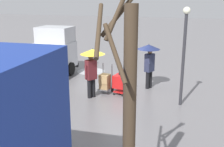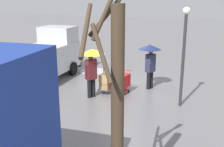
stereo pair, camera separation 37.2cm
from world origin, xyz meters
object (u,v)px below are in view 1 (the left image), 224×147
(pedestrian_black_side, at_px, (92,61))
(hand_dolly_boxes, at_px, (105,82))
(bare_tree_near, at_px, (128,109))
(cargo_van_parked_right, at_px, (41,58))
(pedestrian_pink_side, at_px, (149,56))
(shopping_cart_vendor, at_px, (121,81))
(street_lamp, at_px, (184,47))

(pedestrian_black_side, bearing_deg, hand_dolly_boxes, -120.56)
(hand_dolly_boxes, relative_size, bare_tree_near, 0.29)
(cargo_van_parked_right, distance_m, pedestrian_black_side, 3.73)
(hand_dolly_boxes, height_order, pedestrian_pink_side, pedestrian_pink_side)
(shopping_cart_vendor, xyz_separation_m, bare_tree_near, (-1.93, 6.82, 1.69))
(cargo_van_parked_right, height_order, pedestrian_black_side, cargo_van_parked_right)
(bare_tree_near, bearing_deg, shopping_cart_vendor, -74.21)
(cargo_van_parked_right, relative_size, hand_dolly_boxes, 4.07)
(pedestrian_black_side, xyz_separation_m, street_lamp, (-3.70, -0.20, 0.79))
(shopping_cart_vendor, relative_size, street_lamp, 0.27)
(cargo_van_parked_right, xyz_separation_m, street_lamp, (-7.08, 1.34, 1.19))
(cargo_van_parked_right, bearing_deg, bare_tree_near, 130.13)
(shopping_cart_vendor, xyz_separation_m, hand_dolly_boxes, (0.71, 0.17, -0.04))
(pedestrian_pink_side, bearing_deg, pedestrian_black_side, 41.41)
(pedestrian_pink_side, bearing_deg, shopping_cart_vendor, 45.93)
(cargo_van_parked_right, height_order, shopping_cart_vendor, cargo_van_parked_right)
(hand_dolly_boxes, height_order, street_lamp, street_lamp)
(pedestrian_pink_side, xyz_separation_m, pedestrian_black_side, (2.11, 1.86, 0.00))
(shopping_cart_vendor, distance_m, bare_tree_near, 7.29)
(street_lamp, bearing_deg, pedestrian_pink_side, -46.13)
(bare_tree_near, xyz_separation_m, street_lamp, (-0.70, -6.23, 0.11))
(cargo_van_parked_right, bearing_deg, pedestrian_black_side, 155.57)
(cargo_van_parked_right, relative_size, shopping_cart_vendor, 5.13)
(cargo_van_parked_right, distance_m, pedestrian_pink_side, 5.50)
(pedestrian_black_side, distance_m, street_lamp, 3.79)
(hand_dolly_boxes, relative_size, pedestrian_black_side, 0.61)
(shopping_cart_vendor, xyz_separation_m, pedestrian_black_side, (1.07, 0.79, 1.02))
(hand_dolly_boxes, bearing_deg, cargo_van_parked_right, -13.70)
(pedestrian_pink_side, bearing_deg, hand_dolly_boxes, 35.41)
(pedestrian_pink_side, height_order, pedestrian_black_side, same)
(cargo_van_parked_right, xyz_separation_m, bare_tree_near, (-6.38, 7.56, 1.08))
(shopping_cart_vendor, relative_size, pedestrian_black_side, 0.49)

